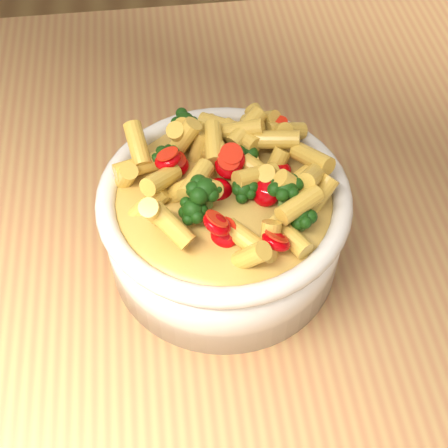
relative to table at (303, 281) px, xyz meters
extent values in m
cube|color=#A77C47|center=(0.00, 0.00, 0.08)|extent=(1.20, 0.80, 0.04)
cylinder|color=silver|center=(-0.09, -0.02, 0.14)|extent=(0.21, 0.21, 0.08)
ellipsoid|color=silver|center=(-0.09, -0.02, 0.12)|extent=(0.19, 0.19, 0.03)
torus|color=silver|center=(-0.09, -0.02, 0.19)|extent=(0.22, 0.22, 0.02)
ellipsoid|color=#F1BC52|center=(-0.09, -0.02, 0.19)|extent=(0.19, 0.19, 0.02)
camera|label=1|loc=(-0.14, -0.37, 0.59)|focal=50.00mm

